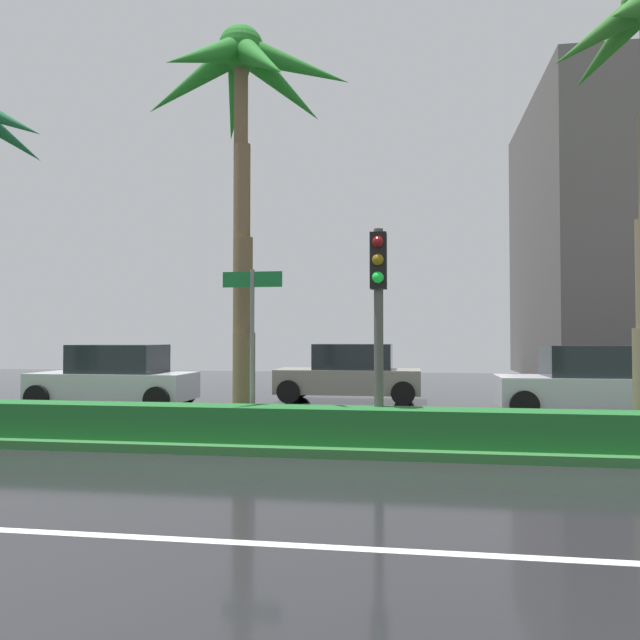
{
  "coord_description": "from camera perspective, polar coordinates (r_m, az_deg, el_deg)",
  "views": [
    {
      "loc": [
        2.88,
        -3.61,
        1.93
      ],
      "look_at": [
        0.2,
        13.77,
        2.42
      ],
      "focal_mm": 34.39,
      "sensor_mm": 36.0,
      "label": 1
    }
  ],
  "objects": [
    {
      "name": "ground_plane",
      "position": [
        13.09,
        -4.12,
        -10.29
      ],
      "size": [
        90.0,
        42.0,
        0.1
      ],
      "primitive_type": "cube",
      "color": "black"
    },
    {
      "name": "near_lane_divider_stripe",
      "position": [
        6.6,
        -18.59,
        -18.5
      ],
      "size": [
        81.0,
        0.14,
        0.01
      ],
      "primitive_type": "cube",
      "color": "white",
      "rests_on": "ground_plane"
    },
    {
      "name": "median_strip",
      "position": [
        12.11,
        -5.19,
        -10.4
      ],
      "size": [
        85.5,
        4.0,
        0.15
      ],
      "primitive_type": "cube",
      "color": "#2D6B33",
      "rests_on": "ground_plane"
    },
    {
      "name": "median_hedge",
      "position": [
        10.71,
        -7.02,
        -9.52
      ],
      "size": [
        76.5,
        0.7,
        0.6
      ],
      "color": "#1E6028",
      "rests_on": "median_strip"
    },
    {
      "name": "palm_tree_centre_left",
      "position": [
        13.05,
        -7.02,
        19.38
      ],
      "size": [
        4.45,
        4.16,
        8.02
      ],
      "color": "brown",
      "rests_on": "median_strip"
    },
    {
      "name": "traffic_signal_median_right",
      "position": [
        10.48,
        5.46,
        2.36
      ],
      "size": [
        0.28,
        0.43,
        3.63
      ],
      "color": "#4C4C47",
      "rests_on": "median_strip"
    },
    {
      "name": "street_name_sign",
      "position": [
        11.09,
        -6.33,
        -0.81
      ],
      "size": [
        1.1,
        0.08,
        3.0
      ],
      "color": "slate",
      "rests_on": "median_strip"
    },
    {
      "name": "car_in_traffic_leading",
      "position": [
        17.6,
        -18.53,
        -5.11
      ],
      "size": [
        4.3,
        2.02,
        1.72
      ],
      "rotation": [
        0.0,
        0.0,
        3.14
      ],
      "color": "silver",
      "rests_on": "ground_plane"
    },
    {
      "name": "car_in_traffic_second",
      "position": [
        18.53,
        2.8,
        -5.01
      ],
      "size": [
        4.3,
        2.02,
        1.72
      ],
      "rotation": [
        0.0,
        0.0,
        3.14
      ],
      "color": "gray",
      "rests_on": "ground_plane"
    },
    {
      "name": "car_in_traffic_third",
      "position": [
        16.43,
        23.8,
        -5.31
      ],
      "size": [
        4.3,
        2.02,
        1.72
      ],
      "rotation": [
        0.0,
        0.0,
        3.14
      ],
      "color": "silver",
      "rests_on": "ground_plane"
    }
  ]
}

